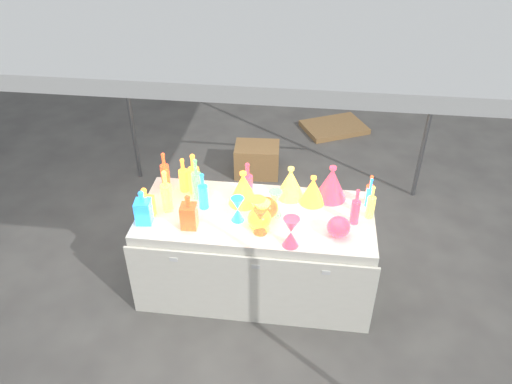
# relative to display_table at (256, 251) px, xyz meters

# --- Properties ---
(ground) EXTENTS (80.00, 80.00, 0.00)m
(ground) POSITION_rel_display_table_xyz_m (-0.00, 0.01, -0.37)
(ground) COLOR slate
(ground) RESTS_ON ground
(display_table) EXTENTS (1.84, 0.83, 0.75)m
(display_table) POSITION_rel_display_table_xyz_m (0.00, 0.00, 0.00)
(display_table) COLOR white
(display_table) RESTS_ON ground
(cardboard_box_closed) EXTENTS (0.50, 0.38, 0.35)m
(cardboard_box_closed) POSITION_rel_display_table_xyz_m (-0.20, 1.73, -0.20)
(cardboard_box_closed) COLOR #AE814E
(cardboard_box_closed) RESTS_ON ground
(cardboard_box_flat) EXTENTS (0.94, 0.84, 0.07)m
(cardboard_box_flat) POSITION_rel_display_table_xyz_m (0.67, 2.90, -0.34)
(cardboard_box_flat) COLOR #AE814E
(cardboard_box_flat) RESTS_ON ground
(bottle_0) EXTENTS (0.10, 0.10, 0.30)m
(bottle_0) POSITION_rel_display_table_xyz_m (-0.62, 0.25, 0.53)
(bottle_0) COLOR red
(bottle_0) RESTS_ON display_table
(bottle_2) EXTENTS (0.07, 0.07, 0.32)m
(bottle_2) POSITION_rel_display_table_xyz_m (-0.78, 0.28, 0.54)
(bottle_2) COLOR orange
(bottle_2) RESTS_ON display_table
(bottle_3) EXTENTS (0.11, 0.11, 0.33)m
(bottle_3) POSITION_rel_display_table_xyz_m (-0.09, 0.21, 0.54)
(bottle_3) COLOR #1C25A7
(bottle_3) RESTS_ON display_table
(bottle_4) EXTENTS (0.08, 0.08, 0.36)m
(bottle_4) POSITION_rel_display_table_xyz_m (-0.68, -0.03, 0.55)
(bottle_4) COLOR #137377
(bottle_4) RESTS_ON display_table
(bottle_5) EXTENTS (0.10, 0.10, 0.36)m
(bottle_5) POSITION_rel_display_table_xyz_m (-0.49, 0.16, 0.55)
(bottle_5) COLOR #A52199
(bottle_5) RESTS_ON display_table
(bottle_6) EXTENTS (0.10, 0.10, 0.36)m
(bottle_6) POSITION_rel_display_table_xyz_m (-0.53, 0.23, 0.55)
(bottle_6) COLOR red
(bottle_6) RESTS_ON display_table
(bottle_7) EXTENTS (0.08, 0.08, 0.31)m
(bottle_7) POSITION_rel_display_table_xyz_m (-0.41, 0.04, 0.53)
(bottle_7) COLOR #1A9131
(bottle_7) RESTS_ON display_table
(decanter_0) EXTENTS (0.11, 0.11, 0.26)m
(decanter_0) POSITION_rel_display_table_xyz_m (-0.81, -0.13, 0.51)
(decanter_0) COLOR red
(decanter_0) RESTS_ON display_table
(decanter_1) EXTENTS (0.12, 0.12, 0.28)m
(decanter_1) POSITION_rel_display_table_xyz_m (-0.47, -0.21, 0.52)
(decanter_1) COLOR orange
(decanter_1) RESTS_ON display_table
(decanter_2) EXTENTS (0.13, 0.13, 0.28)m
(decanter_2) POSITION_rel_display_table_xyz_m (-0.81, -0.20, 0.52)
(decanter_2) COLOR #1A9131
(decanter_2) RESTS_ON display_table
(hourglass_0) EXTENTS (0.13, 0.13, 0.21)m
(hourglass_0) POSITION_rel_display_table_xyz_m (0.06, -0.21, 0.48)
(hourglass_0) COLOR orange
(hourglass_0) RESTS_ON display_table
(hourglass_1) EXTENTS (0.15, 0.15, 0.23)m
(hourglass_1) POSITION_rel_display_table_xyz_m (0.29, -0.33, 0.49)
(hourglass_1) COLOR #1C25A7
(hourglass_1) RESTS_ON display_table
(hourglass_2) EXTENTS (0.15, 0.15, 0.24)m
(hourglass_2) POSITION_rel_display_table_xyz_m (0.07, -0.17, 0.49)
(hourglass_2) COLOR #137377
(hourglass_2) RESTS_ON display_table
(hourglass_3) EXTENTS (0.14, 0.14, 0.21)m
(hourglass_3) POSITION_rel_display_table_xyz_m (0.15, 0.01, 0.48)
(hourglass_3) COLOR #A52199
(hourglass_3) RESTS_ON display_table
(hourglass_4) EXTENTS (0.12, 0.12, 0.24)m
(hourglass_4) POSITION_rel_display_table_xyz_m (0.03, -0.13, 0.49)
(hourglass_4) COLOR red
(hourglass_4) RESTS_ON display_table
(hourglass_5) EXTENTS (0.11, 0.11, 0.20)m
(hourglass_5) POSITION_rel_display_table_xyz_m (-0.13, -0.09, 0.48)
(hourglass_5) COLOR #1A9131
(hourglass_5) RESTS_ON display_table
(globe_0) EXTENTS (0.20, 0.20, 0.14)m
(globe_0) POSITION_rel_display_table_xyz_m (0.04, -0.15, 0.45)
(globe_0) COLOR red
(globe_0) RESTS_ON display_table
(globe_2) EXTENTS (0.23, 0.23, 0.15)m
(globe_2) POSITION_rel_display_table_xyz_m (0.08, -0.02, 0.45)
(globe_2) COLOR orange
(globe_2) RESTS_ON display_table
(globe_3) EXTENTS (0.22, 0.22, 0.14)m
(globe_3) POSITION_rel_display_table_xyz_m (0.62, -0.18, 0.44)
(globe_3) COLOR #1C25A7
(globe_3) RESTS_ON display_table
(lampshade_0) EXTENTS (0.29, 0.29, 0.28)m
(lampshade_0) POSITION_rel_display_table_xyz_m (-0.12, 0.14, 0.52)
(lampshade_0) COLOR #E5FF35
(lampshade_0) RESTS_ON display_table
(lampshade_1) EXTENTS (0.25, 0.25, 0.24)m
(lampshade_1) POSITION_rel_display_table_xyz_m (0.42, 0.21, 0.50)
(lampshade_1) COLOR #E5FF35
(lampshade_1) RESTS_ON display_table
(lampshade_2) EXTENTS (0.32, 0.32, 0.29)m
(lampshade_2) POSITION_rel_display_table_xyz_m (0.56, 0.29, 0.52)
(lampshade_2) COLOR #1C25A7
(lampshade_2) RESTS_ON display_table
(lampshade_3) EXTENTS (0.26, 0.26, 0.27)m
(lampshade_3) POSITION_rel_display_table_xyz_m (0.24, 0.27, 0.51)
(lampshade_3) COLOR #137377
(lampshade_3) RESTS_ON display_table
(bottle_8) EXTENTS (0.07, 0.07, 0.25)m
(bottle_8) POSITION_rel_display_table_xyz_m (0.86, 0.22, 0.50)
(bottle_8) COLOR #1A9131
(bottle_8) RESTS_ON display_table
(bottle_9) EXTENTS (0.08, 0.08, 0.27)m
(bottle_9) POSITION_rel_display_table_xyz_m (0.86, 0.24, 0.51)
(bottle_9) COLOR orange
(bottle_9) RESTS_ON display_table
(bottle_10) EXTENTS (0.07, 0.07, 0.30)m
(bottle_10) POSITION_rel_display_table_xyz_m (0.74, -0.01, 0.53)
(bottle_10) COLOR #1C25A7
(bottle_10) RESTS_ON display_table
(bottle_11) EXTENTS (0.08, 0.08, 0.28)m
(bottle_11) POSITION_rel_display_table_xyz_m (0.86, 0.07, 0.52)
(bottle_11) COLOR #137377
(bottle_11) RESTS_ON display_table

